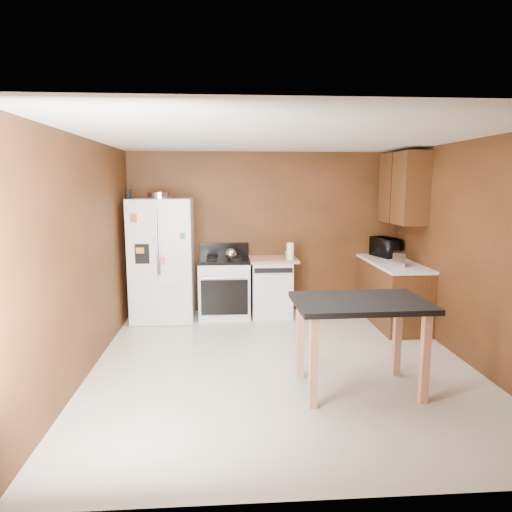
{
  "coord_description": "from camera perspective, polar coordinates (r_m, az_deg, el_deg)",
  "views": [
    {
      "loc": [
        -0.63,
        -4.87,
        2.02
      ],
      "look_at": [
        -0.23,
        0.85,
        1.1
      ],
      "focal_mm": 32.0,
      "sensor_mm": 36.0,
      "label": 1
    }
  ],
  "objects": [
    {
      "name": "ceiling",
      "position": [
        4.93,
        3.5,
        14.66
      ],
      "size": [
        4.5,
        4.5,
        0.0
      ],
      "primitive_type": "plane",
      "rotation": [
        3.14,
        0.0,
        0.0
      ],
      "color": "white",
      "rests_on": "ground"
    },
    {
      "name": "right_cabinets",
      "position": [
        6.9,
        17.03,
        -0.59
      ],
      "size": [
        0.63,
        1.58,
        2.45
      ],
      "color": "#5C3319",
      "rests_on": "ground"
    },
    {
      "name": "pen_cup",
      "position": [
        6.77,
        -15.72,
        7.46
      ],
      "size": [
        0.09,
        0.09,
        0.13
      ],
      "primitive_type": "cylinder",
      "color": "black",
      "rests_on": "refrigerator"
    },
    {
      "name": "microwave",
      "position": [
        7.29,
        15.88,
        0.97
      ],
      "size": [
        0.46,
        0.56,
        0.27
      ],
      "primitive_type": "imported",
      "rotation": [
        0.0,
        0.0,
        1.87
      ],
      "color": "black",
      "rests_on": "right_cabinets"
    },
    {
      "name": "wall_back",
      "position": [
        7.19,
        1.07,
        2.93
      ],
      "size": [
        4.2,
        0.0,
        4.2
      ],
      "primitive_type": "plane",
      "rotation": [
        1.57,
        0.0,
        0.0
      ],
      "color": "#5E3018",
      "rests_on": "ground"
    },
    {
      "name": "wall_left",
      "position": [
        5.14,
        -20.54,
        -0.1
      ],
      "size": [
        0.0,
        4.5,
        4.5
      ],
      "primitive_type": "plane",
      "rotation": [
        1.57,
        0.0,
        1.57
      ],
      "color": "#5E3018",
      "rests_on": "ground"
    },
    {
      "name": "refrigerator",
      "position": [
        6.88,
        -11.61,
        -0.46
      ],
      "size": [
        0.9,
        0.8,
        1.8
      ],
      "color": "white",
      "rests_on": "ground"
    },
    {
      "name": "paper_towel",
      "position": [
        6.81,
        4.3,
        0.58
      ],
      "size": [
        0.14,
        0.14,
        0.25
      ],
      "primitive_type": "cylinder",
      "rotation": [
        0.0,
        0.0,
        -0.38
      ],
      "color": "white",
      "rests_on": "dishwasher"
    },
    {
      "name": "wall_front",
      "position": [
        2.8,
        9.27,
        -6.99
      ],
      "size": [
        4.2,
        0.0,
        4.2
      ],
      "primitive_type": "plane",
      "rotation": [
        -1.57,
        0.0,
        0.0
      ],
      "color": "#5E3018",
      "rests_on": "ground"
    },
    {
      "name": "green_canister",
      "position": [
        7.0,
        4.02,
        0.23
      ],
      "size": [
        0.11,
        0.11,
        0.11
      ],
      "primitive_type": "cylinder",
      "rotation": [
        0.0,
        0.0,
        -0.15
      ],
      "color": "#389349",
      "rests_on": "dishwasher"
    },
    {
      "name": "dishwasher",
      "position": [
        7.03,
        1.92,
        -3.8
      ],
      "size": [
        0.78,
        0.63,
        0.89
      ],
      "color": "white",
      "rests_on": "ground"
    },
    {
      "name": "toaster",
      "position": [
        6.53,
        17.41,
        -0.34
      ],
      "size": [
        0.25,
        0.31,
        0.19
      ],
      "primitive_type": "cube",
      "rotation": [
        0.0,
        0.0,
        -0.36
      ],
      "color": "silver",
      "rests_on": "right_cabinets"
    },
    {
      "name": "roasting_pan",
      "position": [
        6.86,
        -11.96,
        7.43
      ],
      "size": [
        0.36,
        0.36,
        0.09
      ],
      "primitive_type": "cylinder",
      "color": "silver",
      "rests_on": "refrigerator"
    },
    {
      "name": "gas_range",
      "position": [
        6.97,
        -3.97,
        -3.86
      ],
      "size": [
        0.76,
        0.68,
        1.1
      ],
      "color": "white",
      "rests_on": "ground"
    },
    {
      "name": "wall_right",
      "position": [
        5.63,
        25.06,
        0.37
      ],
      "size": [
        0.0,
        4.5,
        4.5
      ],
      "primitive_type": "plane",
      "rotation": [
        1.57,
        0.0,
        -1.57
      ],
      "color": "#5E3018",
      "rests_on": "ground"
    },
    {
      "name": "island",
      "position": [
        4.54,
        12.88,
        -7.07
      ],
      "size": [
        1.28,
        0.87,
        0.91
      ],
      "color": "black",
      "rests_on": "ground"
    },
    {
      "name": "floor",
      "position": [
        5.31,
        3.23,
        -13.3
      ],
      "size": [
        4.5,
        4.5,
        0.0
      ],
      "primitive_type": "plane",
      "color": "beige",
      "rests_on": "ground"
    },
    {
      "name": "kettle",
      "position": [
        6.75,
        -3.17,
        0.26
      ],
      "size": [
        0.17,
        0.17,
        0.17
      ],
      "primitive_type": "sphere",
      "color": "silver",
      "rests_on": "gas_range"
    }
  ]
}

